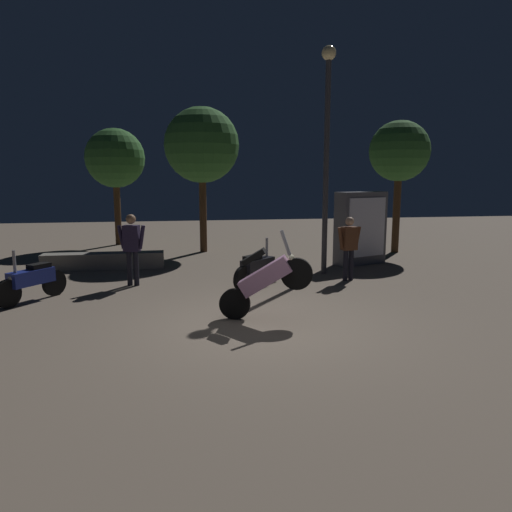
{
  "coord_description": "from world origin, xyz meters",
  "views": [
    {
      "loc": [
        -1.38,
        -7.81,
        2.54
      ],
      "look_at": [
        0.14,
        1.28,
        1.0
      ],
      "focal_mm": 33.54,
      "sensor_mm": 36.0,
      "label": 1
    }
  ],
  "objects_px": {
    "person_bystander_far": "(132,243)",
    "motorcycle_pink_foreground": "(265,280)",
    "streetlamp_near": "(327,135)",
    "motorcycle_black_parked_right": "(258,268)",
    "person_rider_beside": "(349,243)",
    "motorcycle_blue_parked_left": "(32,281)",
    "kiosk_billboard": "(361,228)"
  },
  "relations": [
    {
      "from": "motorcycle_blue_parked_left",
      "to": "person_bystander_far",
      "type": "xyz_separation_m",
      "value": [
        1.91,
        1.15,
        0.56
      ]
    },
    {
      "from": "motorcycle_pink_foreground",
      "to": "motorcycle_blue_parked_left",
      "type": "distance_m",
      "value": 4.93
    },
    {
      "from": "motorcycle_pink_foreground",
      "to": "person_bystander_far",
      "type": "xyz_separation_m",
      "value": [
        -2.55,
        3.22,
        0.26
      ]
    },
    {
      "from": "motorcycle_black_parked_right",
      "to": "person_rider_beside",
      "type": "distance_m",
      "value": 2.38
    },
    {
      "from": "kiosk_billboard",
      "to": "streetlamp_near",
      "type": "bearing_deg",
      "value": 17.44
    },
    {
      "from": "motorcycle_blue_parked_left",
      "to": "person_bystander_far",
      "type": "relative_size",
      "value": 0.83
    },
    {
      "from": "motorcycle_black_parked_right",
      "to": "person_rider_beside",
      "type": "bearing_deg",
      "value": -35.53
    },
    {
      "from": "motorcycle_pink_foreground",
      "to": "kiosk_billboard",
      "type": "height_order",
      "value": "kiosk_billboard"
    },
    {
      "from": "motorcycle_black_parked_right",
      "to": "motorcycle_blue_parked_left",
      "type": "bearing_deg",
      "value": 143.71
    },
    {
      "from": "person_rider_beside",
      "to": "kiosk_billboard",
      "type": "xyz_separation_m",
      "value": [
        1.13,
        2.09,
        0.13
      ]
    },
    {
      "from": "streetlamp_near",
      "to": "kiosk_billboard",
      "type": "xyz_separation_m",
      "value": [
        1.46,
        1.16,
        -2.51
      ]
    },
    {
      "from": "motorcycle_black_parked_right",
      "to": "streetlamp_near",
      "type": "bearing_deg",
      "value": -11.15
    },
    {
      "from": "person_bystander_far",
      "to": "streetlamp_near",
      "type": "relative_size",
      "value": 0.29
    },
    {
      "from": "person_bystander_far",
      "to": "streetlamp_near",
      "type": "bearing_deg",
      "value": -70.27
    },
    {
      "from": "motorcycle_blue_parked_left",
      "to": "motorcycle_black_parked_right",
      "type": "distance_m",
      "value": 4.81
    },
    {
      "from": "motorcycle_pink_foreground",
      "to": "motorcycle_blue_parked_left",
      "type": "xyz_separation_m",
      "value": [
        -4.46,
        2.07,
        -0.31
      ]
    },
    {
      "from": "motorcycle_pink_foreground",
      "to": "motorcycle_black_parked_right",
      "type": "bearing_deg",
      "value": 100.42
    },
    {
      "from": "streetlamp_near",
      "to": "motorcycle_pink_foreground",
      "type": "bearing_deg",
      "value": -120.81
    },
    {
      "from": "kiosk_billboard",
      "to": "motorcycle_blue_parked_left",
      "type": "bearing_deg",
      "value": -1.39
    },
    {
      "from": "motorcycle_blue_parked_left",
      "to": "person_rider_beside",
      "type": "height_order",
      "value": "person_rider_beside"
    },
    {
      "from": "person_rider_beside",
      "to": "motorcycle_black_parked_right",
      "type": "bearing_deg",
      "value": 84.07
    },
    {
      "from": "person_bystander_far",
      "to": "motorcycle_pink_foreground",
      "type": "bearing_deg",
      "value": -129.3
    },
    {
      "from": "motorcycle_black_parked_right",
      "to": "motorcycle_pink_foreground",
      "type": "bearing_deg",
      "value": -139.79
    },
    {
      "from": "motorcycle_pink_foreground",
      "to": "motorcycle_blue_parked_left",
      "type": "bearing_deg",
      "value": 172.41
    },
    {
      "from": "motorcycle_pink_foreground",
      "to": "streetlamp_near",
      "type": "xyz_separation_m",
      "value": [
        2.3,
        3.86,
        2.82
      ]
    },
    {
      "from": "person_rider_beside",
      "to": "kiosk_billboard",
      "type": "bearing_deg",
      "value": -41.69
    },
    {
      "from": "kiosk_billboard",
      "to": "motorcycle_black_parked_right",
      "type": "bearing_deg",
      "value": 13.67
    },
    {
      "from": "motorcycle_blue_parked_left",
      "to": "motorcycle_black_parked_right",
      "type": "relative_size",
      "value": 1.08
    },
    {
      "from": "streetlamp_near",
      "to": "motorcycle_blue_parked_left",
      "type": "bearing_deg",
      "value": -165.19
    },
    {
      "from": "motorcycle_black_parked_right",
      "to": "streetlamp_near",
      "type": "relative_size",
      "value": 0.22
    },
    {
      "from": "person_rider_beside",
      "to": "streetlamp_near",
      "type": "bearing_deg",
      "value": 6.17
    },
    {
      "from": "motorcycle_pink_foreground",
      "to": "streetlamp_near",
      "type": "height_order",
      "value": "streetlamp_near"
    }
  ]
}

